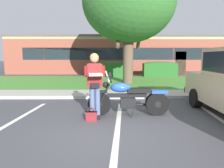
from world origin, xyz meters
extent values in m
plane|color=#424247|center=(0.00, 0.00, 0.00)|extent=(140.00, 140.00, 0.00)
cube|color=#ADA89E|center=(0.00, 3.25, 0.06)|extent=(60.00, 0.20, 0.12)
cube|color=#ADA89E|center=(0.00, 4.10, 0.04)|extent=(60.00, 1.50, 0.08)
cube|color=#478433|center=(0.00, 8.28, 0.03)|extent=(60.00, 6.86, 0.06)
cube|color=silver|center=(-2.43, 0.20, 0.00)|extent=(0.47, 4.40, 0.01)
cube|color=silver|center=(0.22, 0.20, 0.00)|extent=(0.47, 4.40, 0.01)
cylinder|color=black|center=(-0.26, 1.03, 0.32)|extent=(0.64, 0.11, 0.64)
cylinder|color=black|center=(-0.26, 1.03, 0.32)|extent=(0.18, 0.12, 0.18)
cylinder|color=black|center=(1.34, 1.06, 0.32)|extent=(0.64, 0.19, 0.64)
cylinder|color=black|center=(1.34, 1.06, 0.32)|extent=(0.18, 0.20, 0.18)
cube|color=black|center=(-0.26, 1.03, 0.67)|extent=(0.44, 0.15, 0.06)
cube|color=blue|center=(1.39, 1.06, 0.66)|extent=(0.44, 0.21, 0.08)
cylinder|color=black|center=(-0.12, 0.95, 0.60)|extent=(0.31, 0.05, 0.58)
cylinder|color=black|center=(-0.13, 1.11, 0.60)|extent=(0.31, 0.05, 0.58)
sphere|color=black|center=(-0.09, 1.03, 0.86)|extent=(0.17, 0.17, 0.17)
cylinder|color=black|center=(0.05, 1.04, 0.98)|extent=(0.04, 0.72, 0.03)
cylinder|color=black|center=(0.06, 0.68, 0.98)|extent=(0.05, 0.10, 0.04)
cylinder|color=black|center=(0.04, 1.40, 0.98)|extent=(0.05, 0.10, 0.04)
sphere|color=black|center=(0.04, 0.74, 1.14)|extent=(0.08, 0.08, 0.08)
sphere|color=black|center=(0.03, 1.34, 1.14)|extent=(0.08, 0.08, 0.08)
cube|color=#B2BCC6|center=(-0.03, 1.04, 1.08)|extent=(0.15, 0.36, 0.35)
cube|color=black|center=(0.49, 1.04, 0.56)|extent=(1.10, 0.12, 0.10)
ellipsoid|color=blue|center=(0.32, 1.04, 0.78)|extent=(0.57, 0.33, 0.26)
cube|color=black|center=(0.82, 1.05, 0.70)|extent=(0.64, 0.29, 0.12)
cube|color=black|center=(0.52, 1.04, 0.36)|extent=(0.40, 0.25, 0.28)
cylinder|color=black|center=(0.48, 1.04, 0.52)|extent=(0.18, 0.12, 0.21)
cylinder|color=black|center=(0.55, 1.04, 0.52)|extent=(0.18, 0.12, 0.21)
cylinder|color=black|center=(0.89, 1.19, 0.26)|extent=(0.60, 0.09, 0.08)
cylinder|color=black|center=(1.09, 1.19, 0.26)|extent=(0.60, 0.09, 0.08)
cylinder|color=black|center=(0.64, 0.89, 0.15)|extent=(0.12, 0.12, 0.30)
cube|color=black|center=(-0.29, 0.75, 0.05)|extent=(0.15, 0.25, 0.10)
cube|color=black|center=(-0.43, 0.73, 0.05)|extent=(0.15, 0.25, 0.10)
cylinder|color=#47567A|center=(-0.30, 0.77, 0.43)|extent=(0.14, 0.14, 0.86)
cylinder|color=#47567A|center=(-0.43, 0.75, 0.43)|extent=(0.14, 0.14, 0.86)
cube|color=maroon|center=(-0.37, 0.76, 1.15)|extent=(0.41, 0.28, 0.58)
cube|color=maroon|center=(-0.37, 0.76, 1.42)|extent=(0.33, 0.24, 0.06)
sphere|color=#A87A5B|center=(-0.37, 0.76, 1.56)|extent=(0.21, 0.21, 0.21)
sphere|color=olive|center=(-0.37, 0.77, 1.59)|extent=(0.23, 0.23, 0.23)
cube|color=black|center=(-0.35, 0.63, 0.90)|extent=(0.23, 0.13, 0.12)
cylinder|color=maroon|center=(-0.18, 0.63, 1.17)|extent=(0.14, 0.35, 0.09)
cylinder|color=maroon|center=(-0.50, 0.58, 1.17)|extent=(0.14, 0.35, 0.09)
cylinder|color=maroon|center=(-0.15, 0.77, 1.25)|extent=(0.10, 0.10, 0.28)
cylinder|color=maroon|center=(-0.58, 0.71, 1.25)|extent=(0.10, 0.10, 0.28)
cube|color=beige|center=(-0.32, 0.46, 1.19)|extent=(0.36, 0.36, 0.05)
cube|color=maroon|center=(-0.44, 0.55, 0.12)|extent=(0.28, 0.12, 0.24)
cube|color=maroon|center=(-0.44, 0.55, 0.22)|extent=(0.28, 0.13, 0.04)
torus|color=maroon|center=(-0.44, 0.55, 0.26)|extent=(0.20, 0.02, 0.20)
cube|color=black|center=(3.73, 2.81, 0.40)|extent=(1.90, 0.18, 0.20)
cylinder|color=black|center=(2.80, 1.92, 0.30)|extent=(0.27, 0.61, 0.60)
cylinder|color=brown|center=(1.10, 7.42, 1.34)|extent=(0.60, 0.60, 2.69)
ellipsoid|color=#2D6628|center=(1.10, 7.42, 4.67)|extent=(5.30, 5.30, 4.50)
cylinder|color=brown|center=(1.74, 7.42, 2.73)|extent=(0.21, 1.40, 1.32)
cylinder|color=brown|center=(0.46, 7.42, 2.76)|extent=(0.21, 1.43, 1.38)
cube|color=#235623|center=(-0.15, 11.52, 0.55)|extent=(3.30, 0.90, 1.10)
ellipsoid|color=#235623|center=(-0.15, 11.52, 1.10)|extent=(3.14, 0.84, 0.28)
cube|color=#235623|center=(4.04, 11.52, 0.55)|extent=(2.67, 0.90, 1.10)
ellipsoid|color=#235623|center=(4.04, 11.52, 1.10)|extent=(2.54, 0.84, 0.28)
cube|color=brown|center=(1.91, 18.80, 1.72)|extent=(23.15, 9.98, 3.44)
cube|color=#998466|center=(1.91, 13.85, 3.32)|extent=(23.15, 0.10, 0.24)
cube|color=#4C4742|center=(1.91, 18.80, 3.54)|extent=(23.39, 10.08, 0.20)
cube|color=#1E282D|center=(1.91, 13.84, 1.89)|extent=(19.68, 0.06, 1.10)
cube|color=brown|center=(-5.97, 13.83, 1.89)|extent=(0.08, 0.04, 1.20)
cube|color=brown|center=(-2.03, 13.83, 1.89)|extent=(0.08, 0.04, 1.20)
cube|color=brown|center=(1.91, 13.83, 1.89)|extent=(0.08, 0.04, 1.20)
cube|color=brown|center=(5.84, 13.83, 1.89)|extent=(0.08, 0.04, 1.20)
cube|color=brown|center=(9.78, 13.83, 1.89)|extent=(0.08, 0.04, 1.20)
cube|color=#473323|center=(6.54, 13.85, 1.05)|extent=(1.00, 0.08, 2.10)
camera|label=1|loc=(0.03, -4.24, 1.61)|focal=31.40mm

